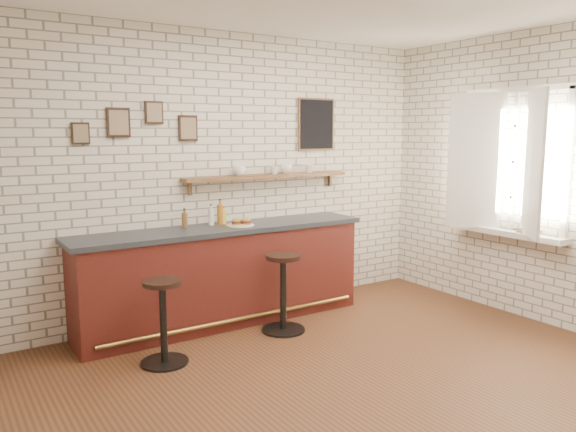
{
  "coord_description": "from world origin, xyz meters",
  "views": [
    {
      "loc": [
        -2.77,
        -3.38,
        1.96
      ],
      "look_at": [
        0.01,
        0.9,
        1.2
      ],
      "focal_mm": 35.0,
      "sensor_mm": 36.0,
      "label": 1
    }
  ],
  "objects_px": {
    "bitters_bottle_brown": "(185,220)",
    "book_lower": "(527,232)",
    "bar_counter": "(223,275)",
    "shelf_cup_b": "(274,170)",
    "book_upper": "(525,230)",
    "bitters_bottle_amber": "(220,214)",
    "sandwich_plate": "(240,225)",
    "condiment_bottle_yellow": "(223,217)",
    "bar_stool_right": "(283,290)",
    "bitters_bottle_white": "(211,217)",
    "shelf_cup_c": "(286,169)",
    "shelf_cup_d": "(309,169)",
    "ciabatta_sandwich": "(241,221)",
    "shelf_cup_a": "(239,171)",
    "bar_stool_left": "(163,319)"
  },
  "relations": [
    {
      "from": "bitters_bottle_brown",
      "to": "book_lower",
      "type": "height_order",
      "value": "bitters_bottle_brown"
    },
    {
      "from": "bar_counter",
      "to": "shelf_cup_b",
      "type": "relative_size",
      "value": 33.16
    },
    {
      "from": "bitters_bottle_brown",
      "to": "book_upper",
      "type": "bearing_deg",
      "value": -30.81
    },
    {
      "from": "bar_counter",
      "to": "bitters_bottle_amber",
      "type": "distance_m",
      "value": 0.63
    },
    {
      "from": "bar_counter",
      "to": "book_upper",
      "type": "distance_m",
      "value": 3.15
    },
    {
      "from": "bitters_bottle_brown",
      "to": "shelf_cup_b",
      "type": "relative_size",
      "value": 2.09
    },
    {
      "from": "sandwich_plate",
      "to": "condiment_bottle_yellow",
      "type": "relative_size",
      "value": 1.55
    },
    {
      "from": "book_upper",
      "to": "shelf_cup_b",
      "type": "bearing_deg",
      "value": 132.64
    },
    {
      "from": "bitters_bottle_amber",
      "to": "book_lower",
      "type": "relative_size",
      "value": 1.18
    },
    {
      "from": "bar_stool_right",
      "to": "book_upper",
      "type": "bearing_deg",
      "value": -25.55
    },
    {
      "from": "bitters_bottle_white",
      "to": "condiment_bottle_yellow",
      "type": "height_order",
      "value": "bitters_bottle_white"
    },
    {
      "from": "shelf_cup_c",
      "to": "shelf_cup_b",
      "type": "bearing_deg",
      "value": 118.44
    },
    {
      "from": "bar_counter",
      "to": "bitters_bottle_white",
      "type": "height_order",
      "value": "bitters_bottle_white"
    },
    {
      "from": "shelf_cup_c",
      "to": "shelf_cup_d",
      "type": "height_order",
      "value": "shelf_cup_c"
    },
    {
      "from": "book_upper",
      "to": "ciabatta_sandwich",
      "type": "bearing_deg",
      "value": 143.98
    },
    {
      "from": "book_upper",
      "to": "bitters_bottle_white",
      "type": "bearing_deg",
      "value": 143.3
    },
    {
      "from": "book_lower",
      "to": "book_upper",
      "type": "distance_m",
      "value": 0.03
    },
    {
      "from": "shelf_cup_d",
      "to": "bar_stool_right",
      "type": "bearing_deg",
      "value": -142.93
    },
    {
      "from": "shelf_cup_b",
      "to": "book_upper",
      "type": "xyz_separation_m",
      "value": [
        1.9,
        -1.84,
        -0.58
      ]
    },
    {
      "from": "bitters_bottle_white",
      "to": "book_lower",
      "type": "distance_m",
      "value": 3.26
    },
    {
      "from": "bar_counter",
      "to": "shelf_cup_c",
      "type": "relative_size",
      "value": 22.81
    },
    {
      "from": "bar_stool_right",
      "to": "shelf_cup_a",
      "type": "height_order",
      "value": "shelf_cup_a"
    },
    {
      "from": "bitters_bottle_brown",
      "to": "bitters_bottle_white",
      "type": "relative_size",
      "value": 0.89
    },
    {
      "from": "book_upper",
      "to": "bitters_bottle_amber",
      "type": "bearing_deg",
      "value": 142.27
    },
    {
      "from": "bar_counter",
      "to": "bar_stool_right",
      "type": "distance_m",
      "value": 0.68
    },
    {
      "from": "shelf_cup_c",
      "to": "bar_stool_left",
      "type": "bearing_deg",
      "value": 144.28
    },
    {
      "from": "ciabatta_sandwich",
      "to": "bitters_bottle_white",
      "type": "distance_m",
      "value": 0.32
    },
    {
      "from": "bar_counter",
      "to": "bar_stool_left",
      "type": "height_order",
      "value": "bar_counter"
    },
    {
      "from": "bar_stool_right",
      "to": "shelf_cup_a",
      "type": "distance_m",
      "value": 1.37
    },
    {
      "from": "bar_counter",
      "to": "bitters_bottle_amber",
      "type": "xyz_separation_m",
      "value": [
        0.05,
        0.14,
        0.61
      ]
    },
    {
      "from": "bar_stool_left",
      "to": "bar_stool_right",
      "type": "distance_m",
      "value": 1.29
    },
    {
      "from": "condiment_bottle_yellow",
      "to": "shelf_cup_d",
      "type": "height_order",
      "value": "shelf_cup_d"
    },
    {
      "from": "condiment_bottle_yellow",
      "to": "bitters_bottle_white",
      "type": "bearing_deg",
      "value": -180.0
    },
    {
      "from": "book_lower",
      "to": "bar_stool_right",
      "type": "bearing_deg",
      "value": 141.44
    },
    {
      "from": "ciabatta_sandwich",
      "to": "bar_stool_right",
      "type": "distance_m",
      "value": 0.83
    },
    {
      "from": "sandwich_plate",
      "to": "bitters_bottle_brown",
      "type": "distance_m",
      "value": 0.57
    },
    {
      "from": "ciabatta_sandwich",
      "to": "bitters_bottle_amber",
      "type": "distance_m",
      "value": 0.25
    },
    {
      "from": "bar_counter",
      "to": "bar_stool_left",
      "type": "bearing_deg",
      "value": -143.29
    },
    {
      "from": "bar_stool_left",
      "to": "shelf_cup_d",
      "type": "height_order",
      "value": "shelf_cup_d"
    },
    {
      "from": "bar_stool_right",
      "to": "bitters_bottle_white",
      "type": "bearing_deg",
      "value": 121.71
    },
    {
      "from": "bitters_bottle_brown",
      "to": "shelf_cup_c",
      "type": "xyz_separation_m",
      "value": [
        1.25,
        0.06,
        0.46
      ]
    },
    {
      "from": "ciabatta_sandwich",
      "to": "bar_stool_right",
      "type": "bearing_deg",
      "value": -68.99
    },
    {
      "from": "sandwich_plate",
      "to": "shelf_cup_c",
      "type": "height_order",
      "value": "shelf_cup_c"
    },
    {
      "from": "sandwich_plate",
      "to": "condiment_bottle_yellow",
      "type": "bearing_deg",
      "value": 115.06
    },
    {
      "from": "bitters_bottle_brown",
      "to": "bitters_bottle_amber",
      "type": "bearing_deg",
      "value": 0.0
    },
    {
      "from": "ciabatta_sandwich",
      "to": "bitters_bottle_brown",
      "type": "height_order",
      "value": "bitters_bottle_brown"
    },
    {
      "from": "bar_stool_left",
      "to": "shelf_cup_b",
      "type": "bearing_deg",
      "value": 27.93
    },
    {
      "from": "condiment_bottle_yellow",
      "to": "bar_stool_left",
      "type": "xyz_separation_m",
      "value": [
        -0.99,
        -0.82,
        -0.69
      ]
    },
    {
      "from": "bar_counter",
      "to": "shelf_cup_c",
      "type": "bearing_deg",
      "value": 12.53
    },
    {
      "from": "shelf_cup_a",
      "to": "ciabatta_sandwich",
      "type": "bearing_deg",
      "value": -137.07
    }
  ]
}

